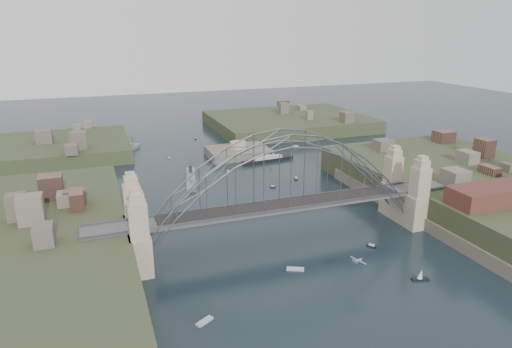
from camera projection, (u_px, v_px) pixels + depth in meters
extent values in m
plane|color=black|center=(284.00, 240.00, 102.63)|extent=(500.00, 500.00, 0.00)
cube|color=#535356|center=(284.00, 206.00, 100.19)|extent=(84.00, 6.00, 0.70)
cube|color=#4D515A|center=(290.00, 209.00, 97.34)|extent=(84.00, 0.25, 0.50)
cube|color=#4D515A|center=(279.00, 199.00, 102.71)|extent=(84.00, 0.25, 0.50)
cube|color=black|center=(284.00, 204.00, 100.02)|extent=(55.20, 5.20, 0.35)
cube|color=tan|center=(139.00, 233.00, 85.16)|extent=(3.40, 3.40, 17.70)
cube|color=tan|center=(134.00, 214.00, 94.10)|extent=(3.40, 3.40, 17.70)
cube|color=tan|center=(419.00, 193.00, 105.76)|extent=(3.40, 3.40, 17.70)
cube|color=tan|center=(392.00, 180.00, 114.71)|extent=(3.40, 3.40, 17.70)
cube|color=tan|center=(138.00, 245.00, 91.11)|extent=(4.08, 13.80, 8.00)
cube|color=tan|center=(403.00, 205.00, 111.72)|extent=(4.08, 13.80, 8.00)
cube|color=#5F584A|center=(119.00, 262.00, 90.71)|extent=(6.00, 70.00, 4.00)
cube|color=#333C22|center=(486.00, 199.00, 120.99)|extent=(50.00, 90.00, 12.00)
cube|color=#5F584A|center=(415.00, 214.00, 113.94)|extent=(6.00, 70.00, 4.00)
cube|color=#333C22|center=(45.00, 154.00, 169.46)|extent=(60.00, 45.00, 9.00)
cube|color=#333C22|center=(288.00, 126.00, 217.15)|extent=(70.00, 55.00, 9.50)
cube|color=#5F584A|center=(238.00, 157.00, 169.32)|extent=(22.00, 16.00, 7.00)
cylinder|color=tan|center=(238.00, 145.00, 167.89)|extent=(6.00, 6.00, 2.40)
cube|color=#592D26|center=(493.00, 195.00, 101.45)|extent=(20.00, 8.00, 4.00)
cube|color=gray|center=(191.00, 180.00, 141.51)|extent=(6.70, 20.32, 1.79)
cube|color=gray|center=(191.00, 176.00, 141.10)|extent=(4.21, 11.28, 1.35)
cube|color=gray|center=(191.00, 172.00, 140.80)|extent=(2.47, 5.24, 0.90)
cylinder|color=black|center=(191.00, 171.00, 139.23)|extent=(0.97, 0.97, 1.79)
cylinder|color=black|center=(190.00, 169.00, 141.89)|extent=(0.97, 0.97, 1.79)
cylinder|color=#4D515A|center=(191.00, 177.00, 134.92)|extent=(0.18, 0.18, 4.49)
cylinder|color=#4D515A|center=(190.00, 165.00, 146.33)|extent=(0.18, 0.18, 4.49)
cube|color=gray|center=(126.00, 151.00, 174.01)|extent=(11.92, 16.52, 1.81)
cube|color=gray|center=(126.00, 148.00, 173.59)|extent=(6.97, 9.36, 1.36)
cube|color=gray|center=(126.00, 145.00, 173.28)|extent=(3.61, 4.54, 0.90)
cylinder|color=black|center=(124.00, 144.00, 171.87)|extent=(0.89, 0.89, 1.81)
cylinder|color=black|center=(127.00, 142.00, 174.22)|extent=(0.89, 0.89, 1.81)
cylinder|color=#4D515A|center=(118.00, 147.00, 168.08)|extent=(0.18, 0.18, 4.52)
cylinder|color=#4D515A|center=(132.00, 140.00, 178.15)|extent=(0.18, 0.18, 4.52)
cube|color=black|center=(268.00, 161.00, 162.09)|extent=(19.57, 5.12, 1.41)
cube|color=#B8B8B4|center=(268.00, 158.00, 161.77)|extent=(10.83, 3.34, 1.06)
cube|color=#B8B8B4|center=(268.00, 156.00, 161.53)|extent=(5.00, 2.07, 0.71)
cylinder|color=black|center=(264.00, 154.00, 160.74)|extent=(0.95, 0.95, 1.41)
cylinder|color=black|center=(271.00, 153.00, 161.94)|extent=(0.95, 0.95, 1.41)
cylinder|color=#4D515A|center=(253.00, 156.00, 158.84)|extent=(0.14, 0.14, 3.53)
cylinder|color=#4D515A|center=(282.00, 152.00, 163.95)|extent=(0.14, 0.14, 3.53)
cube|color=#9FA0A6|center=(358.00, 261.00, 83.18)|extent=(1.84, 0.83, 0.32)
cube|color=#9FA0A6|center=(358.00, 260.00, 83.16)|extent=(1.31, 3.59, 0.07)
cube|color=#9FA0A6|center=(355.00, 261.00, 82.61)|extent=(0.49, 1.14, 0.40)
cube|color=#B8B8B4|center=(178.00, 217.00, 114.39)|extent=(1.67, 3.01, 0.45)
cube|color=#B8B8B4|center=(273.00, 187.00, 135.77)|extent=(1.71, 0.96, 0.45)
cube|color=#B8B8B4|center=(273.00, 186.00, 135.65)|extent=(1.06, 0.70, 0.40)
cylinder|color=black|center=(273.00, 185.00, 135.51)|extent=(0.16, 0.16, 0.70)
cube|color=#B8B8B4|center=(295.00, 269.00, 89.82)|extent=(3.56, 2.49, 0.45)
cube|color=#B8B8B4|center=(296.00, 179.00, 143.34)|extent=(1.49, 2.56, 0.45)
cube|color=#B8B8B4|center=(296.00, 178.00, 143.22)|extent=(1.08, 1.59, 0.40)
cylinder|color=black|center=(296.00, 176.00, 143.08)|extent=(0.16, 0.16, 0.70)
cube|color=#B8B8B4|center=(110.00, 178.00, 144.43)|extent=(1.77, 3.42, 0.45)
cube|color=#B8B8B4|center=(228.00, 171.00, 151.22)|extent=(0.71, 1.72, 0.45)
cube|color=#B8B8B4|center=(420.00, 279.00, 86.22)|extent=(3.32, 1.83, 0.45)
cylinder|color=#4D515A|center=(421.00, 274.00, 85.90)|extent=(0.08, 0.08, 2.20)
cone|color=silver|center=(421.00, 274.00, 85.90)|extent=(1.46, 1.29, 1.92)
cube|color=#B8B8B4|center=(169.00, 158.00, 166.17)|extent=(0.74, 2.03, 0.45)
cube|color=#B8B8B4|center=(347.00, 196.00, 128.40)|extent=(1.97, 2.07, 0.45)
cube|color=#B8B8B4|center=(204.00, 322.00, 73.82)|extent=(3.22, 2.47, 0.45)
cube|color=#B8B8B4|center=(196.00, 139.00, 194.84)|extent=(0.63, 1.81, 0.45)
cube|color=#B8B8B4|center=(196.00, 138.00, 194.72)|extent=(0.53, 1.09, 0.40)
cylinder|color=black|center=(196.00, 137.00, 194.58)|extent=(0.16, 0.16, 0.70)
cube|color=#B8B8B4|center=(82.00, 220.00, 112.47)|extent=(2.34, 1.97, 0.45)
cube|color=#B8B8B4|center=(82.00, 219.00, 112.34)|extent=(1.52, 1.34, 0.40)
cylinder|color=black|center=(81.00, 217.00, 112.21)|extent=(0.16, 0.16, 0.70)
cube|color=#B8B8B4|center=(372.00, 247.00, 99.04)|extent=(1.73, 1.98, 0.45)
cube|color=#B8B8B4|center=(372.00, 245.00, 98.91)|extent=(1.17, 1.29, 0.40)
cylinder|color=black|center=(372.00, 243.00, 98.78)|extent=(0.16, 0.16, 0.70)
cube|color=#B8B8B4|center=(296.00, 147.00, 181.96)|extent=(2.43, 1.38, 0.45)
cube|color=#B8B8B4|center=(296.00, 146.00, 181.84)|extent=(1.51, 1.01, 0.40)
cylinder|color=black|center=(296.00, 144.00, 181.70)|extent=(0.16, 0.16, 0.70)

